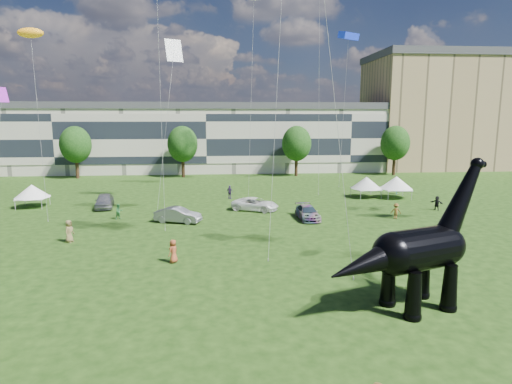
{
  "coord_description": "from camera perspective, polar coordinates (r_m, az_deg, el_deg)",
  "views": [
    {
      "loc": [
        -5.42,
        -22.12,
        10.23
      ],
      "look_at": [
        -2.93,
        8.0,
        5.0
      ],
      "focal_mm": 30.0,
      "sensor_mm": 36.0,
      "label": 1
    }
  ],
  "objects": [
    {
      "name": "gazebo_near",
      "position": [
        58.07,
        18.2,
        1.18
      ],
      "size": [
        4.28,
        4.28,
        2.85
      ],
      "rotation": [
        0.0,
        0.0,
        -0.05
      ],
      "color": "white",
      "rests_on": "ground"
    },
    {
      "name": "car_white",
      "position": [
        47.86,
        -0.11,
        -1.63
      ],
      "size": [
        5.75,
        4.35,
        1.45
      ],
      "primitive_type": "imported",
      "rotation": [
        0.0,
        0.0,
        1.15
      ],
      "color": "white",
      "rests_on": "ground"
    },
    {
      "name": "kites",
      "position": [
        34.07,
        -11.9,
        20.44
      ],
      "size": [
        55.44,
        53.47,
        26.54
      ],
      "color": "#F91032",
      "rests_on": "ground"
    },
    {
      "name": "terrace_row",
      "position": [
        84.26,
        -6.52,
        6.88
      ],
      "size": [
        78.0,
        11.0,
        12.0
      ],
      "primitive_type": "cube",
      "color": "beige",
      "rests_on": "ground"
    },
    {
      "name": "tree_mid_left",
      "position": [
        75.51,
        -9.78,
        6.69
      ],
      "size": [
        5.2,
        5.2,
        9.44
      ],
      "color": "#382314",
      "rests_on": "ground"
    },
    {
      "name": "apartment_block",
      "position": [
        98.25,
        23.15,
        9.5
      ],
      "size": [
        28.0,
        18.0,
        22.0
      ],
      "primitive_type": "cube",
      "color": "tan",
      "rests_on": "ground"
    },
    {
      "name": "visitors",
      "position": [
        40.6,
        -0.36,
        -3.55
      ],
      "size": [
        50.15,
        44.25,
        1.9
      ],
      "color": "black",
      "rests_on": "ground"
    },
    {
      "name": "ground",
      "position": [
        24.96,
        8.52,
        -14.49
      ],
      "size": [
        220.0,
        220.0,
        0.0
      ],
      "primitive_type": "plane",
      "color": "#16330C",
      "rests_on": "ground"
    },
    {
      "name": "car_dark",
      "position": [
        44.11,
        6.89,
        -2.75
      ],
      "size": [
        2.13,
        4.79,
        1.36
      ],
      "primitive_type": "imported",
      "rotation": [
        0.0,
        0.0,
        0.05
      ],
      "color": "#595960",
      "rests_on": "ground"
    },
    {
      "name": "gazebo_left",
      "position": [
        55.83,
        -27.7,
        0.08
      ],
      "size": [
        4.05,
        4.05,
        2.68
      ],
      "rotation": [
        0.0,
        0.0,
        0.06
      ],
      "color": "white",
      "rests_on": "ground"
    },
    {
      "name": "gazebo_far",
      "position": [
        57.41,
        14.5,
        1.19
      ],
      "size": [
        4.39,
        4.39,
        2.74
      ],
      "rotation": [
        0.0,
        0.0,
        0.13
      ],
      "color": "silver",
      "rests_on": "ground"
    },
    {
      "name": "dinosaur_sculpture",
      "position": [
        24.43,
        20.38,
        -7.61
      ],
      "size": [
        10.11,
        4.94,
        8.4
      ],
      "rotation": [
        0.0,
        0.0,
        0.35
      ],
      "color": "black",
      "rests_on": "ground"
    },
    {
      "name": "tree_far_left",
      "position": [
        79.13,
        -22.96,
        6.2
      ],
      "size": [
        5.2,
        5.2,
        9.44
      ],
      "color": "#382314",
      "rests_on": "ground"
    },
    {
      "name": "car_grey",
      "position": [
        43.1,
        -10.37,
        -3.04
      ],
      "size": [
        4.87,
        2.98,
        1.52
      ],
      "primitive_type": "imported",
      "rotation": [
        0.0,
        0.0,
        1.25
      ],
      "color": "gray",
      "rests_on": "ground"
    },
    {
      "name": "tree_far_right",
      "position": [
        81.52,
        18.08,
        6.57
      ],
      "size": [
        5.2,
        5.2,
        9.44
      ],
      "color": "#382314",
      "rests_on": "ground"
    },
    {
      "name": "tree_mid_right",
      "position": [
        76.41,
        5.44,
        6.82
      ],
      "size": [
        5.2,
        5.2,
        9.44
      ],
      "color": "#382314",
      "rests_on": "ground"
    },
    {
      "name": "car_silver",
      "position": [
        52.27,
        -19.56,
        -1.13
      ],
      "size": [
        2.73,
        5.07,
        1.64
      ],
      "primitive_type": "imported",
      "rotation": [
        0.0,
        0.0,
        0.17
      ],
      "color": "#A6A7AA",
      "rests_on": "ground"
    }
  ]
}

